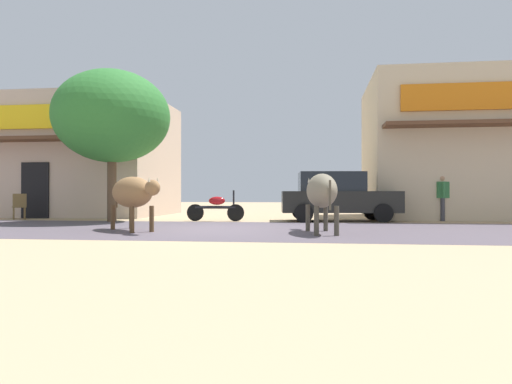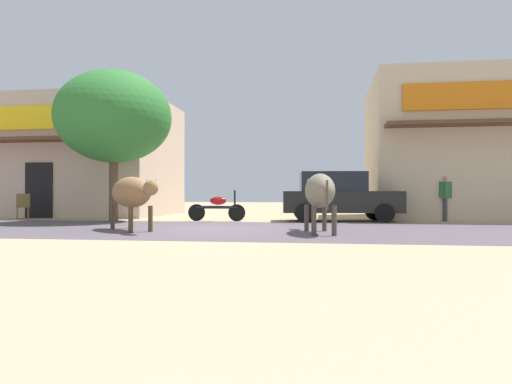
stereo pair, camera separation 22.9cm
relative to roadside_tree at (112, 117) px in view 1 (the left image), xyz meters
The scene contains 11 objects.
ground 5.91m from the roadside_tree, 35.91° to the right, with size 80.00×80.00×0.00m, color tan.
asphalt_road 5.90m from the roadside_tree, 35.91° to the right, with size 72.00×6.18×0.00m, color #574D56.
storefront_left_cafe 5.94m from the roadside_tree, 131.47° to the left, with size 8.18×6.41×4.88m.
storefront_right_club 13.28m from the roadside_tree, 19.32° to the left, with size 7.51×6.41×5.32m.
roadside_tree is the anchor object (origin of this frame).
parked_hatchback_car 7.92m from the roadside_tree, ahead, with size 4.01×2.10×1.64m.
parked_motorcycle 4.55m from the roadside_tree, 11.83° to the left, with size 1.95×0.25×1.03m.
cow_near_brown 4.92m from the roadside_tree, 58.66° to the right, with size 2.10×2.17×1.34m.
cow_far_dark 8.10m from the roadside_tree, 28.46° to the right, with size 0.93×2.57×1.37m.
pedestrian_by_shop 11.30m from the roadside_tree, ahead, with size 0.46×0.61×1.53m.
cafe_chair_near_tree 4.88m from the roadside_tree, 168.70° to the left, with size 0.62×0.62×0.92m.
Camera 1 is at (2.78, -11.65, 0.90)m, focal length 32.42 mm.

